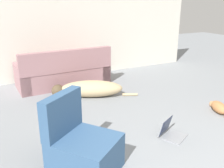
{
  "coord_description": "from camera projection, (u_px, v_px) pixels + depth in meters",
  "views": [
    {
      "loc": [
        -1.87,
        -1.09,
        1.78
      ],
      "look_at": [
        -0.17,
        2.26,
        0.53
      ],
      "focal_mm": 40.0,
      "sensor_mm": 36.0,
      "label": 1
    }
  ],
  "objects": [
    {
      "name": "wall_back",
      "position": [
        71.0,
        24.0,
        5.9
      ],
      "size": [
        6.64,
        0.06,
        2.53
      ],
      "color": "silver",
      "rests_on": "ground_plane"
    },
    {
      "name": "couch",
      "position": [
        64.0,
        73.0,
        5.51
      ],
      "size": [
        1.99,
        0.92,
        0.84
      ],
      "rotation": [
        0.0,
        0.0,
        3.18
      ],
      "color": "#A3757A",
      "rests_on": "ground_plane"
    },
    {
      "name": "dog",
      "position": [
        89.0,
        89.0,
        4.87
      ],
      "size": [
        1.59,
        0.9,
        0.32
      ],
      "rotation": [
        0.0,
        0.0,
        2.7
      ],
      "color": "tan",
      "rests_on": "ground_plane"
    },
    {
      "name": "cat",
      "position": [
        218.0,
        107.0,
        4.2
      ],
      "size": [
        0.33,
        0.56,
        0.18
      ],
      "rotation": [
        0.0,
        0.0,
        1.18
      ],
      "color": "#BC7A47",
      "rests_on": "ground_plane"
    },
    {
      "name": "laptop_open",
      "position": [
        169.0,
        130.0,
        3.45
      ],
      "size": [
        0.42,
        0.42,
        0.26
      ],
      "rotation": [
        0.0,
        0.0,
        0.47
      ],
      "color": "gray",
      "rests_on": "ground_plane"
    },
    {
      "name": "side_chair",
      "position": [
        82.0,
        148.0,
        2.7
      ],
      "size": [
        0.88,
        0.9,
        0.86
      ],
      "rotation": [
        0.0,
        0.0,
        0.64
      ],
      "color": "#385B84",
      "rests_on": "ground_plane"
    }
  ]
}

